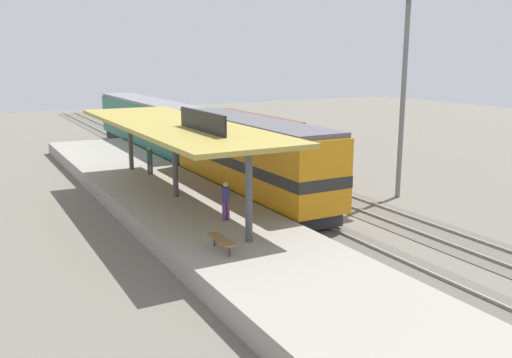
% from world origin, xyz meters
% --- Properties ---
extents(ground_plane, '(120.00, 120.00, 0.00)m').
position_xyz_m(ground_plane, '(2.00, 0.00, 0.00)').
color(ground_plane, '#666056').
extents(track_near, '(3.20, 110.00, 0.16)m').
position_xyz_m(track_near, '(0.00, 0.00, 0.03)').
color(track_near, '#565249').
rests_on(track_near, ground).
extents(track_far, '(3.20, 110.00, 0.16)m').
position_xyz_m(track_far, '(4.60, 0.00, 0.03)').
color(track_far, '#565249').
rests_on(track_far, ground).
extents(platform, '(6.00, 44.00, 0.90)m').
position_xyz_m(platform, '(-4.60, 0.00, 0.45)').
color(platform, gray).
rests_on(platform, ground).
extents(station_canopy, '(5.20, 18.00, 4.70)m').
position_xyz_m(station_canopy, '(-4.60, -0.09, 4.53)').
color(station_canopy, '#47474C').
rests_on(station_canopy, platform).
extents(platform_bench, '(0.44, 1.70, 0.50)m').
position_xyz_m(platform_bench, '(-6.00, -8.49, 1.34)').
color(platform_bench, '#333338').
rests_on(platform_bench, platform).
extents(locomotive, '(2.93, 14.43, 4.44)m').
position_xyz_m(locomotive, '(0.00, 0.53, 2.41)').
color(locomotive, '#28282D').
rests_on(locomotive, track_near).
extents(passenger_carriage_single, '(2.90, 20.00, 4.24)m').
position_xyz_m(passenger_carriage_single, '(0.00, 18.53, 2.31)').
color(passenger_carriage_single, '#28282D').
rests_on(passenger_carriage_single, track_near).
extents(freight_car, '(2.80, 12.00, 3.54)m').
position_xyz_m(freight_car, '(4.60, 9.82, 1.97)').
color(freight_car, '#28282D').
rests_on(freight_car, track_far).
extents(light_mast, '(1.10, 1.10, 11.70)m').
position_xyz_m(light_mast, '(7.80, -2.91, 8.40)').
color(light_mast, slate).
rests_on(light_mast, ground).
extents(person_waiting, '(0.34, 0.34, 1.71)m').
position_xyz_m(person_waiting, '(-4.14, -4.98, 1.85)').
color(person_waiting, '#663375').
rests_on(person_waiting, platform).
extents(person_walking, '(0.34, 0.34, 1.71)m').
position_xyz_m(person_walking, '(-4.06, 5.88, 1.85)').
color(person_walking, '#4C4C51').
rests_on(person_walking, platform).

